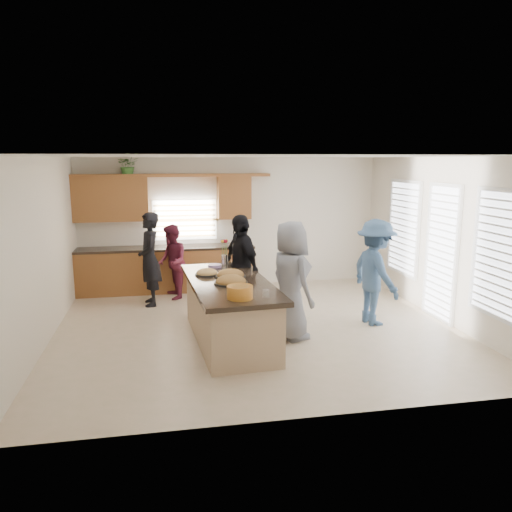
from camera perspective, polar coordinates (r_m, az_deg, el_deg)
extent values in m
plane|color=beige|center=(8.38, 0.03, -8.18)|extent=(6.50, 6.50, 0.00)
cube|color=silver|center=(10.96, -2.90, 3.88)|extent=(6.50, 0.02, 2.80)
cube|color=silver|center=(5.18, 6.23, -4.21)|extent=(6.50, 0.02, 2.80)
cube|color=silver|center=(8.09, -23.21, 0.47)|extent=(0.02, 6.00, 2.80)
cube|color=silver|center=(9.20, 20.34, 1.84)|extent=(0.02, 6.00, 2.80)
cube|color=white|center=(7.92, 0.03, 11.33)|extent=(6.50, 6.00, 0.02)
cube|color=brown|center=(10.72, -10.19, -1.60)|extent=(3.65, 0.62, 0.90)
cube|color=black|center=(10.63, -10.28, 0.90)|extent=(3.70, 0.65, 0.05)
cube|color=brown|center=(10.68, -16.28, 6.24)|extent=(1.50, 0.36, 0.90)
cube|color=brown|center=(10.74, -2.53, 6.69)|extent=(0.70, 0.36, 0.90)
cube|color=brown|center=(10.61, -9.47, 9.09)|extent=(4.05, 0.40, 0.06)
cube|color=brown|center=(10.83, -8.14, 4.10)|extent=(1.35, 0.08, 0.85)
cube|color=white|center=(10.31, 16.52, 3.13)|extent=(0.06, 1.10, 1.75)
cube|color=white|center=(9.14, 20.41, 0.35)|extent=(0.06, 0.85, 2.25)
cube|color=white|center=(7.87, 26.11, 0.15)|extent=(0.06, 1.10, 1.75)
cube|color=tan|center=(7.69, -3.04, -6.54)|extent=(1.17, 2.56, 0.88)
cube|color=black|center=(7.56, -3.08, -3.10)|extent=(1.33, 2.77, 0.07)
cube|color=black|center=(7.82, -3.01, -9.33)|extent=(1.08, 2.48, 0.08)
cylinder|color=black|center=(7.38, -2.88, -3.07)|extent=(0.50, 0.50, 0.02)
ellipsoid|color=#A16832|center=(7.37, -2.88, -2.94)|extent=(0.45, 0.45, 0.20)
cylinder|color=black|center=(7.78, -2.93, -2.32)|extent=(0.48, 0.48, 0.02)
ellipsoid|color=#A16832|center=(7.78, -2.93, -2.20)|extent=(0.43, 0.43, 0.19)
cylinder|color=black|center=(7.95, -5.63, -2.07)|extent=(0.37, 0.37, 0.02)
ellipsoid|color=tan|center=(7.95, -5.64, -1.95)|extent=(0.34, 0.34, 0.15)
cylinder|color=orange|center=(6.57, -1.86, -4.15)|extent=(0.34, 0.34, 0.17)
cylinder|color=beige|center=(6.56, -1.86, -3.59)|extent=(0.28, 0.28, 0.04)
cylinder|color=white|center=(6.63, 1.13, -4.32)|extent=(0.09, 0.09, 0.10)
cylinder|color=#BE95D9|center=(8.52, -4.73, -1.11)|extent=(0.23, 0.23, 0.04)
cylinder|color=silver|center=(8.68, -3.61, -0.42)|extent=(0.11, 0.11, 0.18)
imported|color=#3C702C|center=(10.62, -14.40, 10.03)|extent=(0.48, 0.43, 0.48)
imported|color=black|center=(9.66, -12.06, -0.36)|extent=(0.50, 0.70, 1.78)
imported|color=maroon|center=(10.06, -9.60, -0.68)|extent=(0.65, 0.79, 1.49)
imported|color=black|center=(8.63, -1.76, -1.28)|extent=(0.77, 1.16, 1.84)
imported|color=#365477|center=(8.59, 13.49, -1.83)|extent=(0.83, 1.24, 1.79)
imported|color=slate|center=(7.69, 3.98, -2.82)|extent=(0.84, 1.04, 1.84)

